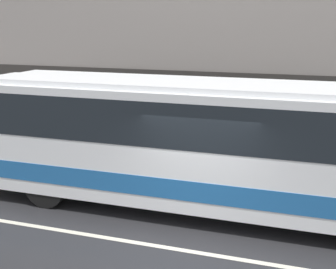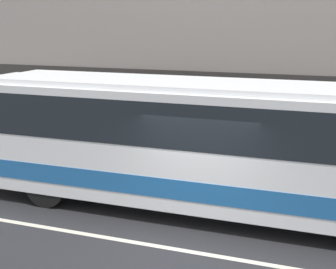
% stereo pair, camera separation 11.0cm
% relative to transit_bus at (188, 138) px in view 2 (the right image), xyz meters
% --- Properties ---
extents(ground_plane, '(60.00, 60.00, 0.00)m').
position_rel_transit_bus_xyz_m(ground_plane, '(0.61, -2.15, -1.74)').
color(ground_plane, '#262628').
extents(sidewalk, '(60.00, 2.83, 0.12)m').
position_rel_transit_bus_xyz_m(sidewalk, '(0.61, 3.26, -1.67)').
color(sidewalk, '#A09E99').
rests_on(sidewalk, ground_plane).
extents(lane_stripe, '(54.00, 0.14, 0.01)m').
position_rel_transit_bus_xyz_m(lane_stripe, '(0.61, -2.15, -1.73)').
color(lane_stripe, beige).
rests_on(lane_stripe, ground_plane).
extents(transit_bus, '(11.31, 2.51, 3.08)m').
position_rel_transit_bus_xyz_m(transit_bus, '(0.00, 0.00, 0.00)').
color(transit_bus, white).
rests_on(transit_bus, ground_plane).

